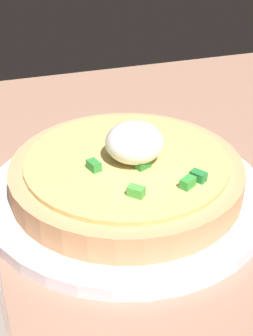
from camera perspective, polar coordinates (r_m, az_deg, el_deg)
name	(u,v)px	position (r cm, az deg, el deg)	size (l,w,h in cm)	color
dining_table	(78,246)	(40.15, -5.84, -9.25)	(101.22, 74.17, 2.06)	#9E735D
plate	(126,192)	(43.27, 0.00, -2.92)	(25.23, 25.23, 1.19)	white
pizza	(127,171)	(42.01, 0.07, -0.42)	(20.63, 20.63, 6.36)	tan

